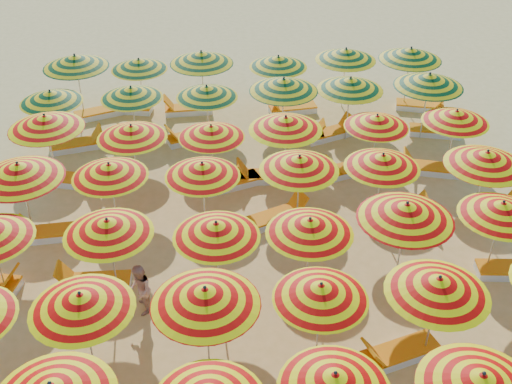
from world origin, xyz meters
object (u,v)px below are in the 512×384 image
umbrella_29 (486,159)px  umbrella_35 (456,116)px  umbrella_28 (383,161)px  umbrella_47 (411,54)px  umbrella_9 (335,381)px  umbrella_43 (139,64)px  umbrella_34 (377,121)px  umbrella_45 (278,62)px  lounger_19 (230,183)px  lounger_20 (264,176)px  lounger_21 (352,168)px  lounger_25 (191,137)px  umbrella_44 (201,58)px  lounger_23 (78,144)px  lounger_32 (291,108)px  lounger_24 (122,139)px  lounger_26 (300,136)px  lounger_22 (429,168)px  umbrella_32 (211,132)px  umbrella_23 (502,209)px  umbrella_33 (286,123)px  umbrella_22 (406,212)px  umbrella_27 (299,163)px  umbrella_41 (429,80)px  lounger_17 (492,212)px  umbrella_26 (202,170)px  umbrella_39 (284,85)px  lounger_18 (76,180)px  umbrella_24 (19,171)px  umbrella_30 (45,122)px  lounger_29 (101,112)px  lounger_12 (93,282)px  umbrella_10 (481,383)px  umbrella_16 (438,286)px  umbrella_19 (108,227)px  umbrella_14 (205,297)px  umbrella_46 (346,55)px  umbrella_42 (75,61)px  beachgoer_b (140,290)px  umbrella_38 (207,92)px  lounger_30 (130,108)px  lounger_28 (436,131)px  umbrella_25 (109,170)px  umbrella_37 (131,93)px  lounger_9 (398,353)px  lounger_16 (396,211)px  lounger_27 (330,133)px  umbrella_20 (216,230)px  lounger_31 (187,109)px  umbrella_21 (310,226)px

umbrella_29 → umbrella_35: 2.68m
umbrella_28 → umbrella_47: (2.53, 6.77, 0.18)m
umbrella_9 → umbrella_43: size_ratio=1.13×
umbrella_34 → umbrella_45: (-2.53, 4.39, 0.10)m
lounger_19 → lounger_20: size_ratio=1.05×
lounger_21 → lounger_25: size_ratio=1.00×
umbrella_44 → lounger_23: (-4.14, -2.41, -1.92)m
lounger_20 → lounger_23: (-6.00, 2.31, 0.00)m
umbrella_44 → lounger_23: umbrella_44 is taller
lounger_32 → lounger_24: bearing=9.4°
lounger_26 → lounger_22: bearing=-29.1°
umbrella_32 → umbrella_43: umbrella_43 is taller
umbrella_32 → lounger_21: size_ratio=1.26×
umbrella_29 → lounger_24: bearing=154.1°
umbrella_23 → lounger_23: size_ratio=1.40×
umbrella_33 → umbrella_22: bearing=-63.4°
umbrella_27 → lounger_22: (4.40, 2.40, -1.82)m
umbrella_41 → lounger_17: umbrella_41 is taller
umbrella_26 → lounger_24: size_ratio=1.17×
umbrella_34 → umbrella_29: bearing=-49.0°
umbrella_39 → lounger_18: umbrella_39 is taller
umbrella_24 → umbrella_45: 10.05m
lounger_19 → umbrella_26: bearing=48.6°
umbrella_30 → umbrella_32: size_ratio=1.01×
lounger_29 → lounger_12: bearing=-105.9°
umbrella_10 → umbrella_16: 2.43m
umbrella_10 → umbrella_16: size_ratio=1.02×
umbrella_19 → umbrella_30: 5.51m
umbrella_10 → umbrella_14: bearing=153.2°
lounger_25 → umbrella_46: bearing=-178.5°
umbrella_34 → umbrella_44: 6.88m
umbrella_42 → beachgoer_b: bearing=-73.8°
umbrella_38 → lounger_29: (-3.89, 2.17, -1.71)m
lounger_30 → umbrella_33: bearing=-32.7°
lounger_28 → umbrella_46: bearing=152.8°
umbrella_45 → lounger_12: size_ratio=1.39×
umbrella_25 → umbrella_37: bearing=88.7°
umbrella_25 → umbrella_41: bearing=24.7°
umbrella_35 → umbrella_25: bearing=-166.5°
umbrella_43 → lounger_9: (6.41, -12.02, -1.69)m
lounger_18 → umbrella_42: bearing=110.1°
umbrella_24 → lounger_30: bearing=75.8°
umbrella_10 → umbrella_47: (2.54, 14.13, 0.06)m
lounger_16 → lounger_21: (-0.81, 2.30, 0.00)m
umbrella_34 → lounger_27: size_ratio=1.27×
umbrella_20 → umbrella_39: 7.53m
lounger_31 → umbrella_19: bearing=77.2°
umbrella_21 → beachgoer_b: size_ratio=2.03×
lounger_18 → lounger_22: (10.84, 0.02, 0.00)m
umbrella_22 → umbrella_44: umbrella_22 is taller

